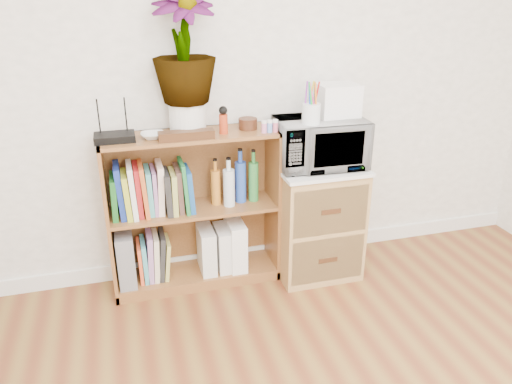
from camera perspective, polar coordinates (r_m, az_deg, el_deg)
name	(u,v)px	position (r m, az deg, el deg)	size (l,w,h in m)	color
skirting_board	(245,254)	(3.37, -1.22, -7.07)	(4.00, 0.02, 0.10)	white
bookshelf	(194,211)	(2.99, -7.11, -2.17)	(1.00, 0.30, 0.95)	brown
wicker_unit	(315,220)	(3.16, 6.78, -3.21)	(0.50, 0.45, 0.70)	#9E7542
microwave	(320,143)	(2.96, 7.31, 5.62)	(0.51, 0.35, 0.28)	white
pen_cup	(311,114)	(2.81, 6.31, 8.89)	(0.10, 0.10, 0.11)	white
small_appliance	(337,100)	(3.00, 9.23, 10.35)	(0.23, 0.20, 0.19)	white
router	(115,137)	(2.77, -15.86, 6.03)	(0.21, 0.14, 0.04)	black
white_bowl	(153,136)	(2.77, -11.71, 6.34)	(0.13, 0.13, 0.03)	silver
plant_pot	(188,118)	(2.82, -7.82, 8.37)	(0.20, 0.20, 0.17)	silver
potted_plant	(184,46)	(2.75, -8.27, 16.18)	(0.34, 0.34, 0.60)	#2F7636
trinket_box	(186,135)	(2.71, -7.96, 6.45)	(0.30, 0.07, 0.05)	#381D0F
kokeshi_doll	(223,124)	(2.80, -3.74, 7.77)	(0.05, 0.05, 0.11)	#B43416
wooden_bowl	(248,124)	(2.89, -0.94, 7.81)	(0.11, 0.11, 0.06)	#371E0F
paint_jars	(270,127)	(2.82, 1.58, 7.43)	(0.12, 0.04, 0.06)	pink
file_box	(126,256)	(3.08, -14.67, -7.08)	(0.10, 0.26, 0.33)	slate
magazine_holder_left	(206,249)	(3.11, -5.68, -6.53)	(0.09, 0.22, 0.28)	silver
magazine_holder_mid	(223,248)	(3.13, -3.80, -6.37)	(0.09, 0.22, 0.27)	silver
magazine_holder_right	(235,243)	(3.13, -2.37, -5.89)	(0.10, 0.25, 0.31)	white
cookbooks	(151,190)	(2.90, -11.90, 0.20)	(0.46, 0.20, 0.31)	#1A6422
liquor_bottles	(236,179)	(2.96, -2.35, 1.47)	(0.29, 0.07, 0.32)	#C07324
lower_books	(153,257)	(3.09, -11.65, -7.24)	(0.19, 0.19, 0.30)	#F7552B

